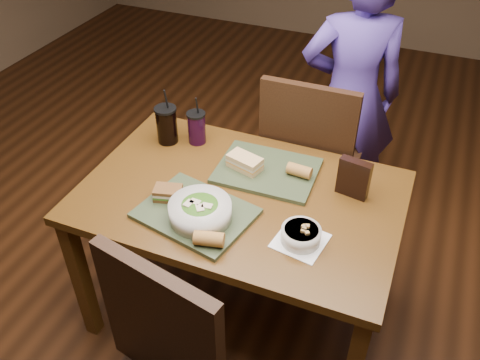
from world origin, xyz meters
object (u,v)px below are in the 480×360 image
object	(u,v)px
sandwich_near	(168,193)
baguette_near	(209,239)
chair_far	(309,159)
sandwich_far	(245,162)
dining_table	(240,210)
cup_berry	(197,127)
tray_near	(196,213)
salad_bowl	(200,210)
diner	(350,97)
cup_cola	(167,125)
tray_far	(267,171)
chip_bag	(354,178)
soup_bowl	(301,235)
baguette_far	(299,171)

from	to	relation	value
sandwich_near	baguette_near	bearing A→B (deg)	-33.39
chair_far	sandwich_far	distance (m)	0.51
dining_table	cup_berry	bearing A→B (deg)	140.04
chair_far	baguette_near	distance (m)	0.93
tray_near	salad_bowl	world-z (taller)	salad_bowl
diner	cup_cola	world-z (taller)	diner
tray_far	salad_bowl	xyz separation A→B (m)	(-0.13, -0.39, 0.05)
baguette_near	cup_cola	world-z (taller)	cup_cola
tray_far	chair_far	bearing A→B (deg)	77.40
tray_near	chip_bag	world-z (taller)	chip_bag
chair_far	baguette_near	bearing A→B (deg)	-98.18
cup_berry	chip_bag	size ratio (longest dim) A/B	1.41
soup_bowl	sandwich_near	world-z (taller)	soup_bowl
salad_bowl	soup_bowl	size ratio (longest dim) A/B	1.18
tray_near	soup_bowl	distance (m)	0.42
diner	salad_bowl	bearing A→B (deg)	54.77
chip_bag	sandwich_near	bearing A→B (deg)	-144.44
sandwich_near	baguette_near	size ratio (longest dim) A/B	1.15
diner	cup_berry	xyz separation A→B (m)	(-0.57, -0.69, 0.08)
salad_bowl	chair_far	bearing A→B (deg)	74.44
tray_near	tray_far	xyz separation A→B (m)	(0.16, 0.36, 0.00)
dining_table	sandwich_far	xyz separation A→B (m)	(-0.04, 0.15, 0.14)
baguette_far	tray_near	bearing A→B (deg)	-129.45
tray_far	dining_table	bearing A→B (deg)	-107.10
chair_far	salad_bowl	size ratio (longest dim) A/B	4.37
sandwich_far	cup_cola	world-z (taller)	cup_cola
chair_far	soup_bowl	distance (m)	0.79
chair_far	baguette_far	size ratio (longest dim) A/B	10.14
dining_table	diner	distance (m)	0.99
dining_table	sandwich_near	world-z (taller)	sandwich_near
salad_bowl	sandwich_far	bearing A→B (deg)	84.06
baguette_far	sandwich_near	bearing A→B (deg)	-142.43
chair_far	chip_bag	distance (m)	0.55
dining_table	cup_berry	size ratio (longest dim) A/B	5.49
salad_bowl	diner	bearing A→B (deg)	74.87
diner	cup_cola	xyz separation A→B (m)	(-0.70, -0.73, 0.09)
soup_bowl	tray_far	bearing A→B (deg)	126.43
salad_bowl	baguette_far	world-z (taller)	salad_bowl
diner	soup_bowl	distance (m)	1.13
cup_cola	cup_berry	xyz separation A→B (m)	(0.13, 0.05, -0.01)
sandwich_near	cup_berry	bearing A→B (deg)	100.88
diner	chip_bag	xyz separation A→B (m)	(0.18, -0.79, 0.08)
dining_table	soup_bowl	bearing A→B (deg)	-28.79
baguette_near	cup_berry	size ratio (longest dim) A/B	0.46
soup_bowl	dining_table	bearing A→B (deg)	151.21
salad_bowl	cup_cola	distance (m)	0.58
sandwich_near	sandwich_far	bearing A→B (deg)	55.54
sandwich_far	baguette_near	bearing A→B (deg)	-83.73
soup_bowl	cup_berry	size ratio (longest dim) A/B	0.86
tray_near	sandwich_near	distance (m)	0.14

